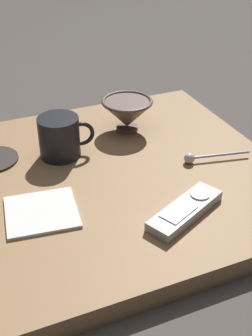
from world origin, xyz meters
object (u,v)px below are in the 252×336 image
at_px(coffee_mug, 60,137).
at_px(teaspoon, 198,157).
at_px(tv_remote_near, 185,210).
at_px(cereal_bowl, 127,113).
at_px(folded_napkin, 42,212).

bearing_deg(coffee_mug, teaspoon, 61.37).
bearing_deg(teaspoon, tv_remote_near, -37.57).
relative_size(cereal_bowl, coffee_mug, 1.01).
bearing_deg(cereal_bowl, teaspoon, 22.23).
distance_m(coffee_mug, folded_napkin, 0.21).
xyz_separation_m(cereal_bowl, coffee_mug, (0.05, -0.18, 0.00)).
height_order(cereal_bowl, folded_napkin, cereal_bowl).
bearing_deg(cereal_bowl, coffee_mug, -73.13).
xyz_separation_m(cereal_bowl, folded_napkin, (0.24, -0.27, -0.04)).
bearing_deg(coffee_mug, tv_remote_near, 26.68).
relative_size(cereal_bowl, tv_remote_near, 0.70).
height_order(cereal_bowl, coffee_mug, coffee_mug).
height_order(cereal_bowl, teaspoon, cereal_bowl).
height_order(coffee_mug, teaspoon, coffee_mug).
bearing_deg(tv_remote_near, folded_napkin, -114.00).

